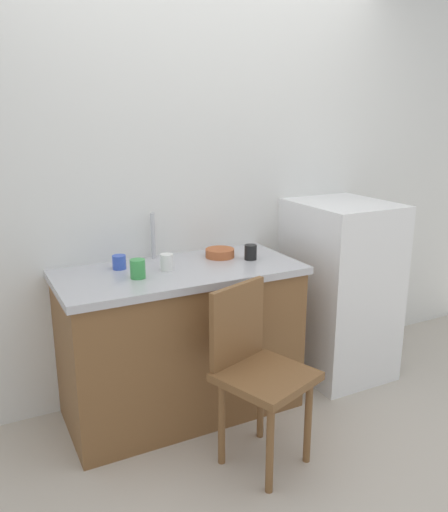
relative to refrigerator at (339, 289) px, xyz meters
name	(u,v)px	position (x,y,z in m)	size (l,w,h in m)	color
ground_plane	(282,457)	(-0.84, -0.63, -0.57)	(8.00, 8.00, 0.00)	#BCB2A3
back_wall	(197,191)	(-0.84, 0.37, 0.65)	(4.80, 0.10, 2.44)	silver
cabinet_base	(181,344)	(-1.11, 0.02, -0.16)	(1.29, 0.60, 0.82)	brown
countertop	(179,272)	(-1.11, 0.02, 0.27)	(1.33, 0.64, 0.04)	#B7B7BC
faucet	(153,236)	(-1.17, 0.27, 0.43)	(0.02, 0.02, 0.27)	#B7B7BC
refrigerator	(339,289)	(0.00, 0.00, 0.00)	(0.56, 0.63, 1.14)	white
chair	(256,367)	(-0.96, -0.56, -0.07)	(0.51, 0.51, 0.89)	brown
terracotta_bowl	(220,253)	(-0.81, 0.12, 0.32)	(0.17, 0.17, 0.05)	#B25B33
cup_black	(251,252)	(-0.68, -0.01, 0.33)	(0.07, 0.07, 0.09)	black
cup_white	(167,262)	(-1.18, 0.02, 0.34)	(0.07, 0.07, 0.09)	white
cup_green	(138,269)	(-1.37, -0.05, 0.34)	(0.08, 0.08, 0.10)	green
cup_blue	(119,262)	(-1.40, 0.16, 0.33)	(0.07, 0.07, 0.08)	blue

